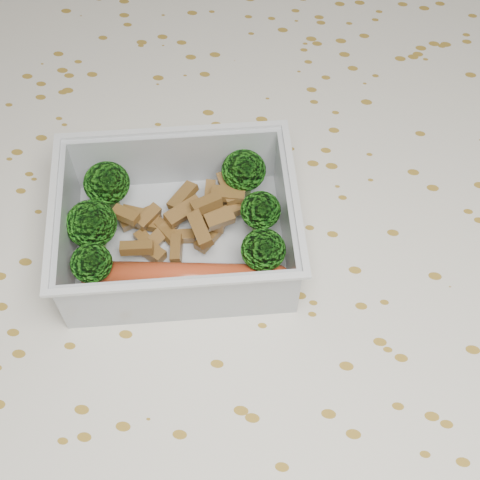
# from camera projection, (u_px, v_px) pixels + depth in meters

# --- Properties ---
(ground_plane) EXTENTS (4.00, 4.00, 0.00)m
(ground_plane) POSITION_uv_depth(u_px,v_px,m) (243.00, 478.00, 1.14)
(ground_plane) COLOR olive
(ground_plane) RESTS_ON ground
(dining_table) EXTENTS (1.40, 0.90, 0.75)m
(dining_table) POSITION_uv_depth(u_px,v_px,m) (246.00, 303.00, 0.57)
(dining_table) COLOR brown
(dining_table) RESTS_ON ground
(tablecloth) EXTENTS (1.46, 0.96, 0.19)m
(tablecloth) POSITION_uv_depth(u_px,v_px,m) (247.00, 274.00, 0.53)
(tablecloth) COLOR silver
(tablecloth) RESTS_ON dining_table
(lunch_container) EXTENTS (0.19, 0.17, 0.06)m
(lunch_container) POSITION_uv_depth(u_px,v_px,m) (179.00, 232.00, 0.48)
(lunch_container) COLOR silver
(lunch_container) RESTS_ON tablecloth
(broccoli_florets) EXTENTS (0.16, 0.13, 0.04)m
(broccoli_florets) POSITION_uv_depth(u_px,v_px,m) (169.00, 214.00, 0.48)
(broccoli_florets) COLOR #608C3F
(broccoli_florets) RESTS_ON lunch_container
(meat_pile) EXTENTS (0.09, 0.08, 0.03)m
(meat_pile) POSITION_uv_depth(u_px,v_px,m) (185.00, 219.00, 0.49)
(meat_pile) COLOR brown
(meat_pile) RESTS_ON lunch_container
(sausage) EXTENTS (0.15, 0.04, 0.02)m
(sausage) POSITION_uv_depth(u_px,v_px,m) (186.00, 278.00, 0.47)
(sausage) COLOR #B7401F
(sausage) RESTS_ON lunch_container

